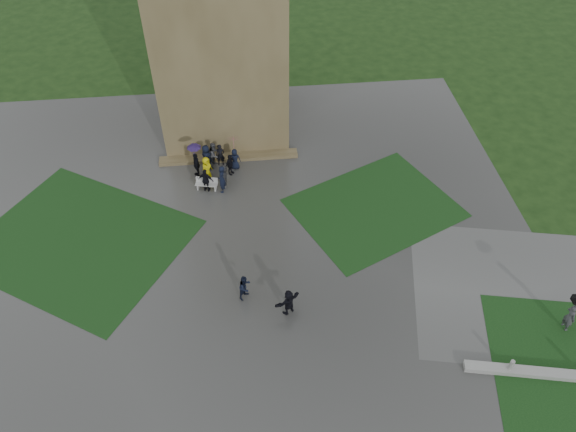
{
  "coord_description": "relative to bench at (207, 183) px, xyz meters",
  "views": [
    {
      "loc": [
        0.9,
        -18.54,
        23.01
      ],
      "look_at": [
        3.18,
        3.64,
        1.2
      ],
      "focal_mm": 35.0,
      "sensor_mm": 36.0,
      "label": 1
    }
  ],
  "objects": [
    {
      "name": "ground",
      "position": [
        1.41,
        -7.78,
        -0.43
      ],
      "size": [
        120.0,
        120.0,
        0.0
      ],
      "primitive_type": "plane",
      "color": "black"
    },
    {
      "name": "pedestrian_near",
      "position": [
        4.04,
        -9.73,
        0.37
      ],
      "size": [
        1.5,
        1.2,
        1.56
      ],
      "primitive_type": "imported",
      "rotation": [
        0.0,
        0.0,
        3.69
      ],
      "color": "black",
      "rests_on": "plaza"
    },
    {
      "name": "pedestrian_path",
      "position": [
        17.3,
        -12.04,
        1.04
      ],
      "size": [
        0.81,
        0.81,
        2.36
      ],
      "color": "#3E3E43",
      "rests_on": "path"
    },
    {
      "name": "pedestrian_mid",
      "position": [
        1.96,
        -8.56,
        0.34
      ],
      "size": [
        0.8,
        0.82,
        1.5
      ],
      "primitive_type": "imported",
      "rotation": [
        0.0,
        0.0,
        0.84
      ],
      "color": "black",
      "rests_on": "plaza"
    },
    {
      "name": "lawn_inset_left",
      "position": [
        -7.09,
        -3.78,
        -0.4
      ],
      "size": [
        14.1,
        13.46,
        0.01
      ],
      "primitive_type": "cube",
      "rotation": [
        0.0,
        0.0,
        -0.56
      ],
      "color": "black",
      "rests_on": "plaza"
    },
    {
      "name": "tower_plinth",
      "position": [
        1.41,
        2.82,
        -0.3
      ],
      "size": [
        9.0,
        0.8,
        0.22
      ],
      "primitive_type": "cube",
      "color": "brown",
      "rests_on": "plaza"
    },
    {
      "name": "lawn_inset_right",
      "position": [
        9.91,
        -2.78,
        -0.4
      ],
      "size": [
        11.12,
        10.15,
        0.01
      ],
      "primitive_type": "cube",
      "rotation": [
        0.0,
        0.0,
        0.44
      ],
      "color": "black",
      "rests_on": "plaza"
    },
    {
      "name": "bench",
      "position": [
        0.0,
        0.0,
        0.0
      ],
      "size": [
        1.43,
        0.71,
        0.79
      ],
      "rotation": [
        0.0,
        0.0,
        -0.21
      ],
      "color": "#BAB9B4",
      "rests_on": "plaza"
    },
    {
      "name": "plaza",
      "position": [
        1.41,
        -5.78,
        -0.42
      ],
      "size": [
        34.0,
        34.0,
        0.02
      ],
      "primitive_type": "cube",
      "color": "#353533",
      "rests_on": "ground"
    },
    {
      "name": "visitor_cluster",
      "position": [
        0.55,
        1.17,
        0.59
      ],
      "size": [
        3.28,
        3.43,
        2.44
      ],
      "color": "black",
      "rests_on": "plaza"
    }
  ]
}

